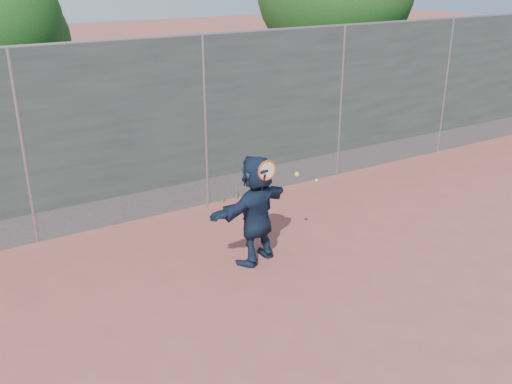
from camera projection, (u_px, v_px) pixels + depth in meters
ground at (326, 290)px, 7.65m from camera, size 80.00×80.00×0.00m
player at (256, 210)px, 8.13m from camera, size 1.58×0.92×1.62m
ball_ground at (316, 180)px, 11.44m from camera, size 0.07×0.07×0.07m
fence at (205, 119)px, 9.84m from camera, size 20.00×0.06×3.03m
swing_action at (270, 172)px, 7.80m from camera, size 0.73×0.14×0.51m
weed_clump at (225, 195)px, 10.42m from camera, size 0.68×0.07×0.30m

